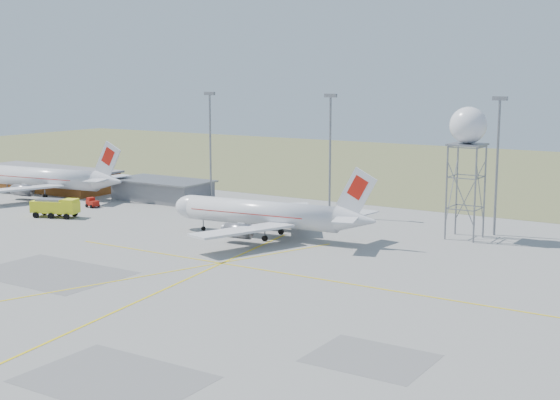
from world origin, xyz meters
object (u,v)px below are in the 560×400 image
Objects in this scene: airliner_far at (49,178)px; fire_truck at (56,208)px; airliner_main at (265,214)px; radar_tower at (467,165)px; baggage_tug at (92,204)px.

airliner_far is 24.21m from fire_truck.
airliner_far reaches higher than fire_truck.
airliner_main is 0.98× the size of airliner_far.
radar_tower is 7.76× the size of baggage_tug.
baggage_tug is at bearing -171.22° from radar_tower.
baggage_tug is at bearing -12.49° from airliner_main.
radar_tower is at bearing 177.05° from airliner_far.
airliner_far is 82.63m from radar_tower.
airliner_far is 13.62× the size of baggage_tug.
airliner_far is at bearing 123.22° from fire_truck.
baggage_tug is at bearing 83.83° from fire_truck.
airliner_main is at bearing 163.89° from airliner_far.
radar_tower reaches higher than baggage_tug.
airliner_main is 13.30× the size of baggage_tug.
airliner_far is 17.57m from baggage_tug.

